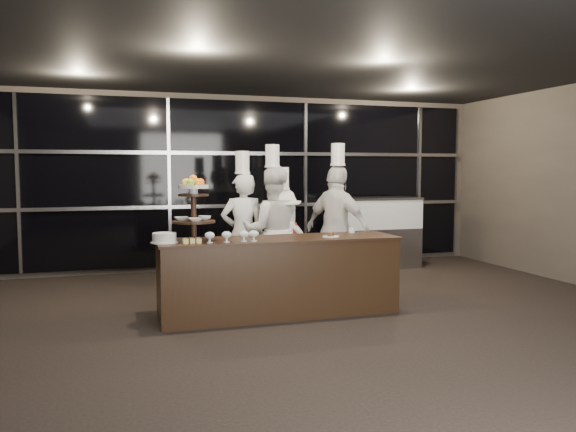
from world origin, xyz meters
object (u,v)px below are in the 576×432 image
object	(u,v)px
layer_cake	(164,238)
chef_d	(337,228)
chef_a	(243,232)
chef_b	(273,230)
chef_c	(282,241)
buffet_counter	(279,276)
display_case	(375,229)
display_stand	(193,204)

from	to	relation	value
layer_cake	chef_d	xyz separation A→B (m)	(2.46, 1.00, -0.07)
chef_a	chef_b	bearing A→B (deg)	-20.80
layer_cake	chef_c	world-z (taller)	chef_c
buffet_counter	chef_c	xyz separation A→B (m)	(0.36, 1.09, 0.28)
chef_a	chef_b	distance (m)	0.41
layer_cake	display_case	world-z (taller)	display_case
display_case	chef_b	size ratio (longest dim) A/B	0.75
layer_cake	display_case	distance (m)	4.69
display_stand	display_case	size ratio (longest dim) A/B	0.48
buffet_counter	chef_c	size ratio (longest dim) A/B	1.62
layer_cake	chef_c	distance (m)	2.06
chef_a	chef_b	size ratio (longest dim) A/B	0.96
chef_a	display_stand	bearing A→B (deg)	-124.31
chef_b	display_stand	bearing A→B (deg)	-138.48
chef_d	display_case	bearing A→B (deg)	50.05
layer_cake	chef_d	size ratio (longest dim) A/B	0.14
display_case	chef_d	distance (m)	2.18
layer_cake	chef_c	bearing A→B (deg)	34.08
chef_b	chef_d	bearing A→B (deg)	-8.17
buffet_counter	layer_cake	world-z (taller)	layer_cake
layer_cake	buffet_counter	bearing A→B (deg)	2.15
display_stand	chef_a	distance (m)	1.56
display_case	chef_b	xyz separation A→B (m)	(-2.30, -1.54, 0.21)
display_stand	chef_c	distance (m)	1.85
layer_cake	chef_b	size ratio (longest dim) A/B	0.15
buffet_counter	chef_d	distance (m)	1.54
buffet_counter	display_stand	world-z (taller)	display_stand
display_stand	layer_cake	size ratio (longest dim) A/B	2.48
buffet_counter	chef_a	bearing A→B (deg)	97.57
chef_b	chef_c	world-z (taller)	chef_b
display_case	buffet_counter	bearing A→B (deg)	-133.93
chef_d	display_stand	bearing A→B (deg)	-155.89
chef_a	chef_d	size ratio (longest dim) A/B	0.95
buffet_counter	display_stand	xyz separation A→B (m)	(-1.00, -0.00, 0.87)
chef_c	chef_d	distance (m)	0.79
chef_b	chef_a	bearing A→B (deg)	159.20
chef_b	chef_c	bearing A→B (deg)	5.57
buffet_counter	chef_d	bearing A→B (deg)	40.20
layer_cake	chef_d	bearing A→B (deg)	22.18
display_stand	chef_a	size ratio (longest dim) A/B	0.38
buffet_counter	layer_cake	xyz separation A→B (m)	(-1.33, -0.05, 0.51)
buffet_counter	layer_cake	bearing A→B (deg)	-177.85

